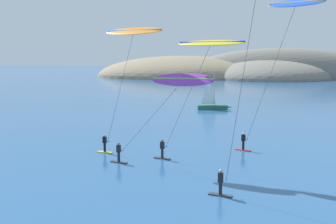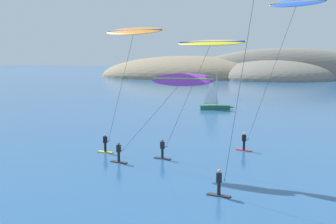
# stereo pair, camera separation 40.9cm
# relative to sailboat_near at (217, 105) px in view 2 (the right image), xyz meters

# --- Properties ---
(headland_island) EXTENTS (112.03, 53.61, 22.78)m
(headland_island) POSITION_rel_sailboat_near_xyz_m (-5.46, 98.86, -0.64)
(headland_island) COLOR slate
(headland_island) RESTS_ON ground
(sailboat_near) EXTENTS (5.93, 2.70, 5.70)m
(sailboat_near) POSITION_rel_sailboat_near_xyz_m (0.00, 0.00, 0.00)
(sailboat_near) COLOR #23664C
(sailboat_near) RESTS_ON ground
(kitesurfer_purple) EXTENTS (8.68, 1.61, 7.45)m
(kitesurfer_purple) POSITION_rel_sailboat_near_xyz_m (1.76, -36.06, 5.80)
(kitesurfer_purple) COLOR #2D2D33
(kitesurfer_purple) RESTS_ON ground
(kitesurfer_yellow) EXTENTS (7.96, 3.44, 10.00)m
(kitesurfer_yellow) POSITION_rel_sailboat_near_xyz_m (3.80, -35.18, 8.26)
(kitesurfer_yellow) COLOR #2D2D33
(kitesurfer_yellow) RESTS_ON ground
(kitesurfer_blue) EXTENTS (7.40, 3.88, 13.48)m
(kitesurfer_blue) POSITION_rel_sailboat_near_xyz_m (10.22, -30.56, 11.38)
(kitesurfer_blue) COLOR red
(kitesurfer_blue) RESTS_ON ground
(kitesurfer_orange) EXTENTS (6.80, 2.91, 11.18)m
(kitesurfer_orange) POSITION_rel_sailboat_near_xyz_m (-2.79, -33.57, 9.43)
(kitesurfer_orange) COLOR yellow
(kitesurfer_orange) RESTS_ON ground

